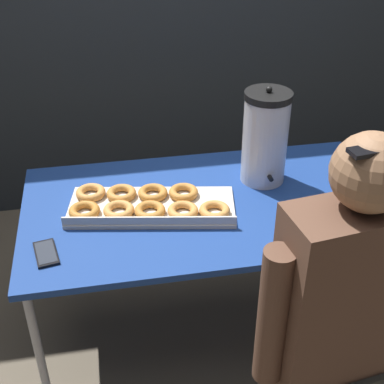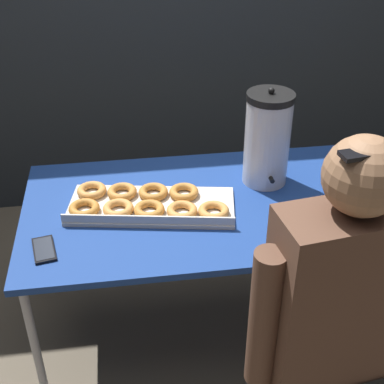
{
  "view_description": "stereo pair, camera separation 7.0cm",
  "coord_description": "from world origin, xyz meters",
  "px_view_note": "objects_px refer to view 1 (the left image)",
  "views": [
    {
      "loc": [
        -0.39,
        -1.76,
        1.92
      ],
      "look_at": [
        -0.07,
        0.0,
        0.78
      ],
      "focal_mm": 50.0,
      "sensor_mm": 36.0,
      "label": 1
    },
    {
      "loc": [
        -0.32,
        -1.77,
        1.92
      ],
      "look_at": [
        -0.07,
        0.0,
        0.78
      ],
      "focal_mm": 50.0,
      "sensor_mm": 36.0,
      "label": 2
    }
  ],
  "objects_px": {
    "person_seated": "(338,328)",
    "coffee_urn": "(265,137)",
    "cell_phone": "(46,253)",
    "donut_box": "(147,205)"
  },
  "relations": [
    {
      "from": "donut_box",
      "to": "cell_phone",
      "type": "relative_size",
      "value": 4.38
    },
    {
      "from": "person_seated",
      "to": "coffee_urn",
      "type": "bearing_deg",
      "value": -96.46
    },
    {
      "from": "cell_phone",
      "to": "coffee_urn",
      "type": "bearing_deg",
      "value": 10.84
    },
    {
      "from": "cell_phone",
      "to": "person_seated",
      "type": "distance_m",
      "value": 1.02
    },
    {
      "from": "donut_box",
      "to": "coffee_urn",
      "type": "relative_size",
      "value": 1.64
    },
    {
      "from": "donut_box",
      "to": "coffee_urn",
      "type": "height_order",
      "value": "coffee_urn"
    },
    {
      "from": "donut_box",
      "to": "coffee_urn",
      "type": "bearing_deg",
      "value": 25.49
    },
    {
      "from": "coffee_urn",
      "to": "cell_phone",
      "type": "xyz_separation_m",
      "value": [
        -0.9,
        -0.36,
        -0.2
      ]
    },
    {
      "from": "donut_box",
      "to": "person_seated",
      "type": "distance_m",
      "value": 0.86
    },
    {
      "from": "donut_box",
      "to": "cell_phone",
      "type": "distance_m",
      "value": 0.44
    }
  ]
}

